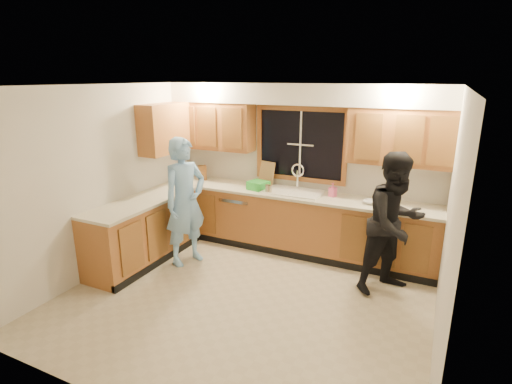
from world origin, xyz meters
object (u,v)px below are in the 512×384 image
Objects in this scene: dishwasher at (242,217)px; soap_bottle at (333,190)px; stove at (115,245)px; man at (185,202)px; woman at (395,224)px; knife_block at (202,173)px; bowl at (371,202)px; sink at (293,196)px; dish_crate at (258,185)px.

dishwasher is 4.09× the size of soap_bottle.
stove is 1.08m from man.
soap_bottle is (-0.95, 0.66, 0.14)m from woman.
dishwasher is 3.37× the size of knife_block.
soap_bottle is at bearing 95.59° from woman.
dishwasher is 1.20m from man.
dishwasher is 0.45× the size of man.
dishwasher is 2.07m from bowl.
bowl is (2.79, -0.13, -0.10)m from knife_block.
dishwasher is at bearing 62.31° from stove.
stove is 4.73× the size of bowl.
man is 1.20m from knife_block.
bowl reaches higher than dishwasher.
dishwasher is 0.47× the size of woman.
soap_bottle reaches higher than stove.
dish_crate is at bearing -172.68° from sink.
woman is (2.75, 0.43, -0.03)m from man.
woman is 6.40× the size of dish_crate.
stove is 1.99m from knife_block.
dishwasher is at bearing 170.01° from dish_crate.
stove is 3.58m from woman.
dish_crate is at bearing -14.94° from man.
knife_block is at bearing 177.35° from bowl.
dishwasher is 4.31× the size of bowl.
woman is 2.15m from dish_crate.
sink is at bearing 108.86° from woman.
stove is 3.47m from bowl.
man is at bearing -139.29° from sink.
sink is 1.15m from bowl.
sink is at bearing 0.99° from dishwasher.
bowl is at bearing 0.28° from dish_crate.
dish_crate reaches higher than bowl.
sink is 0.56m from dish_crate.
woman is at bearing -14.60° from dish_crate.
soap_bottle is (2.23, -0.02, -0.02)m from knife_block.
stove is (-1.80, -1.82, -0.41)m from sink.
dishwasher is at bearing 116.49° from woman.
stove is at bearing 150.46° from woman.
man is at bearing -124.61° from dish_crate.
stove is at bearing -141.87° from soap_bottle.
dishwasher is at bearing -177.35° from soap_bottle.
knife_block is at bearing 174.01° from dishwasher.
bowl is at bearing -3.03° from sink.
sink reaches higher than dishwasher.
man is 9.04× the size of soap_bottle.
stove is 4.49× the size of soap_bottle.
soap_bottle is at bearing 168.58° from bowl.
dish_crate is (-0.54, -0.07, 0.12)m from sink.
woman is (3.34, 1.21, 0.43)m from stove.
sink is 2.60m from stove.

